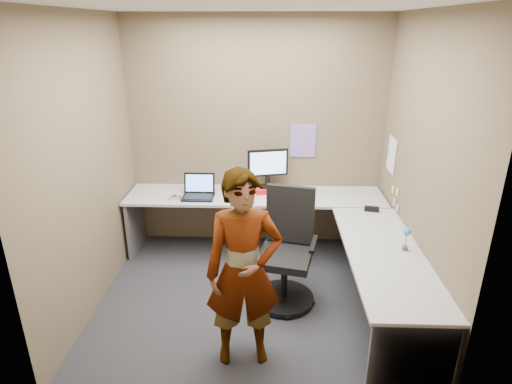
{
  "coord_description": "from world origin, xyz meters",
  "views": [
    {
      "loc": [
        0.18,
        -3.62,
        2.57
      ],
      "look_at": [
        0.04,
        0.25,
        1.05
      ],
      "focal_mm": 30.0,
      "sensor_mm": 36.0,
      "label": 1
    }
  ],
  "objects_px": {
    "desk": "(295,229)",
    "office_chair": "(286,258)",
    "person": "(244,271)",
    "monitor": "(268,165)"
  },
  "relations": [
    {
      "from": "office_chair",
      "to": "person",
      "type": "bearing_deg",
      "value": -101.02
    },
    {
      "from": "office_chair",
      "to": "monitor",
      "type": "bearing_deg",
      "value": 112.51
    },
    {
      "from": "person",
      "to": "desk",
      "type": "bearing_deg",
      "value": 60.84
    },
    {
      "from": "desk",
      "to": "person",
      "type": "bearing_deg",
      "value": -110.99
    },
    {
      "from": "desk",
      "to": "person",
      "type": "height_order",
      "value": "person"
    },
    {
      "from": "desk",
      "to": "office_chair",
      "type": "xyz_separation_m",
      "value": [
        -0.1,
        -0.37,
        -0.13
      ]
    },
    {
      "from": "desk",
      "to": "monitor",
      "type": "relative_size",
      "value": 6.38
    },
    {
      "from": "person",
      "to": "office_chair",
      "type": "bearing_deg",
      "value": 58.37
    },
    {
      "from": "desk",
      "to": "office_chair",
      "type": "distance_m",
      "value": 0.4
    },
    {
      "from": "office_chair",
      "to": "person",
      "type": "height_order",
      "value": "person"
    }
  ]
}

